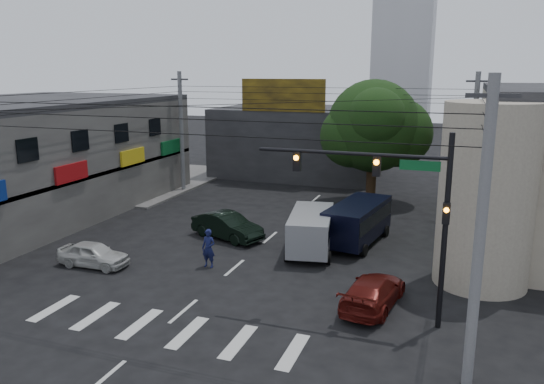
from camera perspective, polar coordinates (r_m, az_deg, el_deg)
The scene contains 17 objects.
ground at distance 24.08m, azimuth -5.99°, elevation -9.73°, with size 160.00×160.00×0.00m, color black.
sidewalk_far_left at distance 47.93m, azimuth -16.18°, elevation 1.39°, with size 16.00×16.00×0.15m, color #514F4C.
building_left at distance 38.46m, azimuth -26.93°, elevation 2.94°, with size 14.00×24.00×7.00m, color #44423F.
corner_column at distance 24.56m, azimuth 22.07°, elevation -0.37°, with size 4.00×4.00×8.00m, color gray.
building_far at distance 48.39m, azimuth 3.01°, elevation 5.51°, with size 14.00×10.00×6.00m, color #232326.
billboard at distance 43.36m, azimuth 1.18°, elevation 10.36°, with size 7.00×0.30×2.60m, color olive.
street_tree at distance 37.60m, azimuth 10.84°, elevation 6.95°, with size 6.40×6.40×8.70m.
traffic_gantry at distance 19.57m, azimuth 13.45°, elevation -0.48°, with size 7.10×0.35×7.20m.
utility_pole_near_right at distance 16.16m, azimuth 21.44°, elevation -4.71°, with size 0.32×0.32×9.20m, color #59595B.
utility_pole_far_left at distance 41.55m, azimuth -9.71°, elevation 6.33°, with size 0.32×0.32×9.20m, color #59595B.
utility_pole_far_right at distance 36.27m, azimuth 20.75°, elevation 4.74°, with size 0.32×0.32×9.20m, color #59595B.
dark_sedan at distance 29.91m, azimuth -4.84°, elevation -3.66°, with size 4.67×2.96×1.45m, color black.
white_compact at distance 27.13m, azimuth -18.65°, elevation -6.37°, with size 3.54×1.48×1.20m, color #B7B7B3.
maroon_sedan at distance 21.90m, azimuth 10.82°, elevation -10.46°, with size 2.38×4.62×1.28m, color #4C0E0A.
silver_minivan at distance 27.62m, azimuth 4.20°, elevation -4.36°, with size 2.90×5.17×2.10m, color #94979C, non-canonical shape.
navy_van at distance 29.29m, azimuth 9.17°, elevation -3.36°, with size 2.94×5.82×2.23m, color black, non-canonical shape.
traffic_officer at distance 25.68m, azimuth -6.84°, elevation -6.04°, with size 0.71×0.49×1.88m, color #12163F.
Camera 1 is at (9.79, -19.96, 9.25)m, focal length 35.00 mm.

